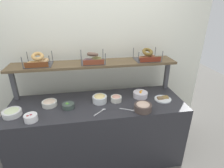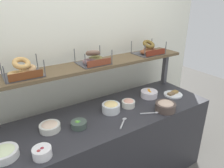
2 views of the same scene
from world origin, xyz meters
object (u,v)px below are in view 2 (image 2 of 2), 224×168
Objects in this scene: bowl_lox_spread at (128,103)px; bowl_beet_salad at (42,152)px; bowl_egg_salad at (111,107)px; bagel_basket_sesame at (23,70)px; bowl_fruit_salad at (149,94)px; bowl_tuna_salad at (165,106)px; bowl_potato_salad at (50,127)px; bowl_veggie_mix at (79,124)px; serving_plate_white at (173,94)px; bowl_scallion_spread at (4,153)px; serving_spoon_near_plate at (123,121)px; bagel_basket_cinnamon_raisin at (148,50)px; bagel_basket_poppy at (93,59)px; serving_spoon_by_edge at (153,113)px.

bowl_lox_spread is 0.97m from bowl_beet_salad.
bowl_egg_salad is 0.58× the size of bagel_basket_sesame.
bowl_fruit_salad and bowl_lox_spread have the same top height.
bowl_tuna_salad reaches higher than bowl_potato_salad.
bagel_basket_sesame reaches higher than bowl_veggie_mix.
bowl_veggie_mix is 0.66× the size of serving_plate_white.
serving_spoon_near_plate is at bearing -5.15° from bowl_scallion_spread.
bowl_scallion_spread is at bearing -178.15° from serving_plate_white.
bowl_lox_spread is 0.93× the size of serving_spoon_near_plate.
bowl_tuna_salad is at bearing -5.73° from bowl_scallion_spread.
bagel_basket_cinnamon_raisin is (0.20, 0.51, 0.43)m from bowl_tuna_salad.
bagel_basket_sesame reaches higher than bowl_tuna_salad.
bowl_beet_salad is 0.68m from bagel_basket_sesame.
bowl_scallion_spread is at bearing 148.44° from bowl_beet_salad.
bowl_veggie_mix is 0.45× the size of bagel_basket_sesame.
bowl_potato_salad is (0.14, 0.28, -0.00)m from bowl_beet_salad.
bowl_tuna_salad is at bearing -111.19° from bagel_basket_cinnamon_raisin.
bowl_fruit_salad is 0.61× the size of bagel_basket_sesame.
bagel_basket_poppy is (0.64, -0.01, -0.00)m from bagel_basket_sesame.
serving_spoon_near_plate is 0.86× the size of serving_spoon_by_edge.
bowl_fruit_salad is at bearing 6.66° from bowl_scallion_spread.
bowl_lox_spread is at bearing 134.46° from bowl_tuna_salad.
bowl_beet_salad is (-0.94, -0.25, -0.00)m from bowl_lox_spread.
bagel_basket_sesame is at bearing 146.04° from serving_spoon_near_plate.
bagel_basket_sesame is at bearing 167.77° from serving_plate_white.
bowl_egg_salad is 0.88× the size of bowl_tuna_salad.
bowl_beet_salad reaches higher than bowl_potato_salad.
bowl_fruit_salad is 1.38× the size of bowl_beet_salad.
serving_spoon_near_plate is (0.37, -0.14, -0.02)m from bowl_veggie_mix.
serving_spoon_by_edge is (0.69, -0.17, -0.02)m from bowl_veggie_mix.
bowl_scallion_spread is at bearing 174.65° from serving_spoon_by_edge.
serving_spoon_near_plate is at bearing -135.43° from bowl_lox_spread.
bowl_fruit_salad is 0.59m from serving_spoon_near_plate.
bowl_fruit_salad is (0.53, 0.05, -0.01)m from bowl_egg_salad.
bagel_basket_cinnamon_raisin is (1.39, 0.50, 0.44)m from bowl_beet_salad.
bowl_egg_salad is 0.96m from bowl_scallion_spread.
bagel_basket_sesame is (-0.89, 0.26, 0.44)m from bowl_lox_spread.
bowl_lox_spread is (-0.33, -0.06, 0.00)m from bowl_fruit_salad.
bowl_beet_salad is 1.54m from bagel_basket_cinnamon_raisin.
bowl_tuna_salad is 0.68× the size of bagel_basket_poppy.
bowl_fruit_salad is 0.58× the size of bagel_basket_cinnamon_raisin.
bowl_egg_salad reaches higher than bowl_scallion_spread.
bowl_lox_spread is at bearing -16.17° from bagel_basket_sesame.
bowl_egg_salad reaches higher than bowl_fruit_salad.
bagel_basket_poppy is at bearing 161.38° from bowl_fruit_salad.
bowl_potato_salad is at bearing -66.75° from bagel_basket_sesame.
bowl_veggie_mix is 0.47× the size of bagel_basket_poppy.
bowl_fruit_salad reaches higher than bowl_potato_salad.
bagel_basket_poppy is at bearing 22.05° from bowl_scallion_spread.
bowl_scallion_spread is 1.74m from serving_plate_white.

